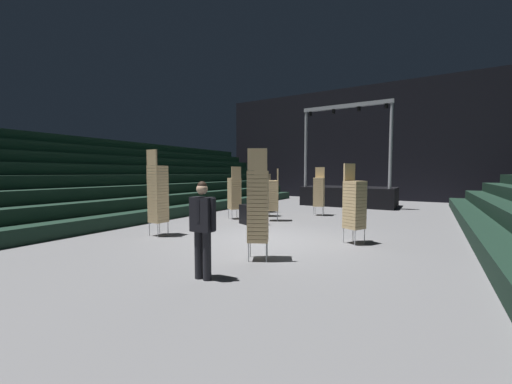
% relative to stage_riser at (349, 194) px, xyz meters
% --- Properties ---
extents(ground_plane, '(22.00, 30.00, 0.10)m').
position_rel_stage_riser_xyz_m(ground_plane, '(0.00, -10.16, -0.70)').
color(ground_plane, slate).
extents(arena_end_wall, '(22.00, 0.30, 8.00)m').
position_rel_stage_riser_xyz_m(arena_end_wall, '(0.00, 4.84, 3.35)').
color(arena_end_wall, black).
rests_on(arena_end_wall, ground_plane).
extents(bleacher_bank_left, '(6.00, 24.00, 3.60)m').
position_rel_stage_riser_xyz_m(bleacher_bank_left, '(-8.00, -9.16, 1.15)').
color(bleacher_bank_left, black).
rests_on(bleacher_bank_left, ground_plane).
extents(stage_riser, '(5.02, 2.67, 5.57)m').
position_rel_stage_riser_xyz_m(stage_riser, '(0.00, 0.00, 0.00)').
color(stage_riser, black).
rests_on(stage_riser, ground_plane).
extents(man_with_tie, '(0.57, 0.25, 1.74)m').
position_rel_stage_riser_xyz_m(man_with_tie, '(0.62, -13.56, 0.34)').
color(man_with_tie, black).
rests_on(man_with_tie, ground_plane).
extents(chair_stack_front_left, '(0.61, 0.61, 2.14)m').
position_rel_stage_riser_xyz_m(chair_stack_front_left, '(-2.86, -7.49, 0.42)').
color(chair_stack_front_left, '#B2B5BA').
rests_on(chair_stack_front_left, ground_plane).
extents(chair_stack_front_right, '(0.50, 0.50, 2.14)m').
position_rel_stage_riser_xyz_m(chair_stack_front_right, '(-0.20, -4.77, 0.42)').
color(chair_stack_front_right, '#B2B5BA').
rests_on(chair_stack_front_right, ground_plane).
extents(chair_stack_mid_left, '(0.45, 0.45, 2.56)m').
position_rel_stage_riser_xyz_m(chair_stack_mid_left, '(-2.97, -11.36, 0.63)').
color(chair_stack_mid_left, '#B2B5BA').
rests_on(chair_stack_mid_left, ground_plane).
extents(chair_stack_mid_right, '(0.58, 0.58, 2.05)m').
position_rel_stage_riser_xyz_m(chair_stack_mid_right, '(-1.27, -7.14, 0.38)').
color(chair_stack_mid_right, '#B2B5BA').
rests_on(chair_stack_mid_right, ground_plane).
extents(chair_stack_mid_centre, '(0.59, 0.59, 2.14)m').
position_rel_stage_riser_xyz_m(chair_stack_mid_centre, '(2.33, -9.42, 0.42)').
color(chair_stack_mid_centre, '#B2B5BA').
rests_on(chair_stack_mid_centre, ground_plane).
extents(chair_stack_rear_left, '(0.50, 0.50, 2.31)m').
position_rel_stage_riser_xyz_m(chair_stack_rear_left, '(-2.18, -6.22, 0.50)').
color(chair_stack_rear_left, '#B2B5BA').
rests_on(chair_stack_rear_left, ground_plane).
extents(chair_stack_rear_right, '(0.58, 0.58, 2.48)m').
position_rel_stage_riser_xyz_m(chair_stack_rear_right, '(-2.97, -5.12, 0.59)').
color(chair_stack_rear_right, '#B2B5BA').
rests_on(chair_stack_rear_right, ground_plane).
extents(chair_stack_rear_centre, '(0.59, 0.59, 2.39)m').
position_rel_stage_riser_xyz_m(chair_stack_rear_centre, '(0.87, -12.02, 0.55)').
color(chair_stack_rear_centre, '#B2B5BA').
rests_on(chair_stack_rear_centre, ground_plane).
extents(equipment_road_case, '(1.07, 0.93, 0.72)m').
position_rel_stage_riser_xyz_m(equipment_road_case, '(-1.54, -8.26, -0.29)').
color(equipment_road_case, black).
rests_on(equipment_road_case, ground_plane).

